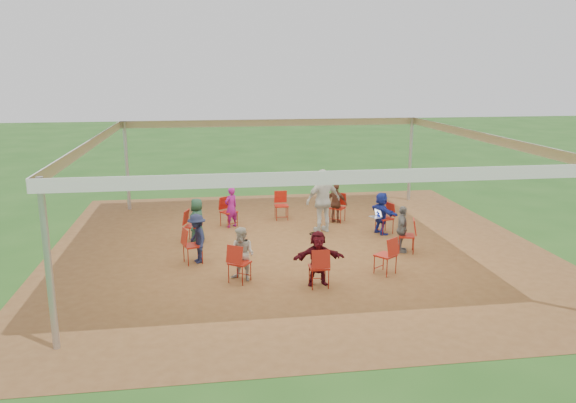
{
  "coord_description": "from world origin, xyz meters",
  "views": [
    {
      "loc": [
        -2.36,
        -14.29,
        4.66
      ],
      "look_at": [
        -0.19,
        0.3,
        1.2
      ],
      "focal_mm": 35.0,
      "sensor_mm": 36.0,
      "label": 1
    }
  ],
  "objects": [
    {
      "name": "person_seated_5",
      "position": [
        -1.62,
        -2.25,
        0.62
      ],
      "size": [
        0.69,
        0.63,
        1.23
      ],
      "primitive_type": "imported",
      "rotation": [
        0.0,
        0.0,
        -0.62
      ],
      "color": "#B4ADA0",
      "rests_on": "ground"
    },
    {
      "name": "person_seated_7",
      "position": [
        2.64,
        -0.84,
        0.62
      ],
      "size": [
        0.57,
        0.8,
        1.23
      ],
      "primitive_type": "imported",
      "rotation": [
        0.0,
        0.0,
        1.26
      ],
      "color": "slate",
      "rests_on": "ground"
    },
    {
      "name": "person_seated_6",
      "position": [
        0.02,
        -2.77,
        0.62
      ],
      "size": [
        1.15,
        0.44,
        1.23
      ],
      "primitive_type": "imported",
      "rotation": [
        0.0,
        0.0,
        0.01
      ],
      "color": "#450A13",
      "rests_on": "ground"
    },
    {
      "name": "person_seated_3",
      "position": [
        -2.64,
        0.84,
        0.62
      ],
      "size": [
        0.5,
        0.68,
        1.23
      ],
      "primitive_type": "imported",
      "rotation": [
        0.0,
        0.0,
        -1.88
      ],
      "color": "#224733",
      "rests_on": "ground"
    },
    {
      "name": "chair_6",
      "position": [
        -1.68,
        -2.35,
        0.45
      ],
      "size": [
        0.6,
        0.6,
        0.9
      ],
      "primitive_type": null,
      "rotation": [
        0.0,
        0.0,
        -0.62
      ],
      "color": "#AB1D10",
      "rests_on": "ground"
    },
    {
      "name": "chair_0",
      "position": [
        2.75,
        0.91,
        0.45
      ],
      "size": [
        0.55,
        0.54,
        0.9
      ],
      "primitive_type": null,
      "rotation": [
        0.0,
        0.0,
        1.89
      ],
      "color": "#AB1D10",
      "rests_on": "ground"
    },
    {
      "name": "dirt_patch",
      "position": [
        0.0,
        0.0,
        0.01
      ],
      "size": [
        13.0,
        13.0,
        0.0
      ],
      "primitive_type": "plane",
      "color": "brown",
      "rests_on": "ground"
    },
    {
      "name": "person_seated_0",
      "position": [
        2.63,
        0.87,
        0.62
      ],
      "size": [
        0.77,
        1.22,
        1.23
      ],
      "primitive_type": "imported",
      "rotation": [
        0.0,
        0.0,
        1.89
      ],
      "color": "navy",
      "rests_on": "ground"
    },
    {
      "name": "chair_3",
      "position": [
        -1.72,
        2.33,
        0.45
      ],
      "size": [
        0.6,
        0.6,
        0.9
      ],
      "primitive_type": null,
      "rotation": [
        0.0,
        0.0,
        -2.51
      ],
      "color": "#AB1D10",
      "rests_on": "ground"
    },
    {
      "name": "chair_9",
      "position": [
        2.76,
        -0.88,
        0.45
      ],
      "size": [
        0.55,
        0.53,
        0.9
      ],
      "primitive_type": null,
      "rotation": [
        0.0,
        0.0,
        1.26
      ],
      "color": "#AB1D10",
      "rests_on": "ground"
    },
    {
      "name": "chair_8",
      "position": [
        1.72,
        -2.33,
        0.45
      ],
      "size": [
        0.6,
        0.6,
        0.9
      ],
      "primitive_type": null,
      "rotation": [
        0.0,
        0.0,
        0.64
      ],
      "color": "#AB1D10",
      "rests_on": "ground"
    },
    {
      "name": "ground",
      "position": [
        0.0,
        0.0,
        0.0
      ],
      "size": [
        80.0,
        80.0,
        0.0
      ],
      "primitive_type": "plane",
      "color": "#25531A",
      "rests_on": "ground"
    },
    {
      "name": "tent",
      "position": [
        0.0,
        0.0,
        2.37
      ],
      "size": [
        10.33,
        10.33,
        3.0
      ],
      "color": "#B2B2B7",
      "rests_on": "ground"
    },
    {
      "name": "laptop",
      "position": [
        2.48,
        0.82,
        0.59
      ],
      "size": [
        0.35,
        0.39,
        0.23
      ],
      "rotation": [
        0.0,
        0.0,
        1.89
      ],
      "color": "#B7B7BC",
      "rests_on": "ground"
    },
    {
      "name": "chair_1",
      "position": [
        1.68,
        2.35,
        0.45
      ],
      "size": [
        0.6,
        0.6,
        0.9
      ],
      "primitive_type": null,
      "rotation": [
        0.0,
        0.0,
        2.52
      ],
      "color": "#AB1D10",
      "rests_on": "ground"
    },
    {
      "name": "chair_2",
      "position": [
        -0.02,
        2.89,
        0.45
      ],
      "size": [
        0.42,
        0.44,
        0.9
      ],
      "primitive_type": null,
      "rotation": [
        0.0,
        0.0,
        -3.13
      ],
      "color": "#AB1D10",
      "rests_on": "ground"
    },
    {
      "name": "person_seated_4",
      "position": [
        -2.63,
        -0.87,
        0.62
      ],
      "size": [
        0.63,
        0.88,
        1.23
      ],
      "primitive_type": "imported",
      "rotation": [
        0.0,
        0.0,
        -1.25
      ],
      "color": "#1B203D",
      "rests_on": "ground"
    },
    {
      "name": "chair_5",
      "position": [
        -2.75,
        -0.91,
        0.45
      ],
      "size": [
        0.55,
        0.54,
        0.9
      ],
      "primitive_type": null,
      "rotation": [
        0.0,
        0.0,
        -1.25
      ],
      "color": "#AB1D10",
      "rests_on": "ground"
    },
    {
      "name": "chair_4",
      "position": [
        -2.76,
        0.88,
        0.45
      ],
      "size": [
        0.55,
        0.53,
        0.9
      ],
      "primitive_type": null,
      "rotation": [
        0.0,
        0.0,
        -1.88
      ],
      "color": "#AB1D10",
      "rests_on": "ground"
    },
    {
      "name": "standing_person",
      "position": [
        1.0,
        1.34,
        0.94
      ],
      "size": [
        1.21,
        0.86,
        1.87
      ],
      "primitive_type": "imported",
      "rotation": [
        0.0,
        0.0,
        3.44
      ],
      "color": "silver",
      "rests_on": "ground"
    },
    {
      "name": "person_seated_1",
      "position": [
        1.62,
        2.25,
        0.62
      ],
      "size": [
        0.8,
        0.72,
        1.23
      ],
      "primitive_type": "imported",
      "rotation": [
        0.0,
        0.0,
        2.52
      ],
      "color": "brown",
      "rests_on": "ground"
    },
    {
      "name": "cable_coil",
      "position": [
        0.7,
        1.08,
        0.02
      ],
      "size": [
        0.29,
        0.29,
        0.03
      ],
      "rotation": [
        0.0,
        0.0,
        -0.02
      ],
      "color": "black",
      "rests_on": "ground"
    },
    {
      "name": "person_seated_2",
      "position": [
        -1.65,
        2.23,
        0.62
      ],
      "size": [
        0.54,
        0.5,
        1.23
      ],
      "primitive_type": "imported",
      "rotation": [
        0.0,
        0.0,
        -2.51
      ],
      "color": "#94167E",
      "rests_on": "ground"
    },
    {
      "name": "chair_7",
      "position": [
        0.02,
        -2.89,
        0.45
      ],
      "size": [
        0.42,
        0.44,
        0.9
      ],
      "primitive_type": null,
      "rotation": [
        0.0,
        0.0,
        0.01
      ],
      "color": "#AB1D10",
      "rests_on": "ground"
    }
  ]
}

